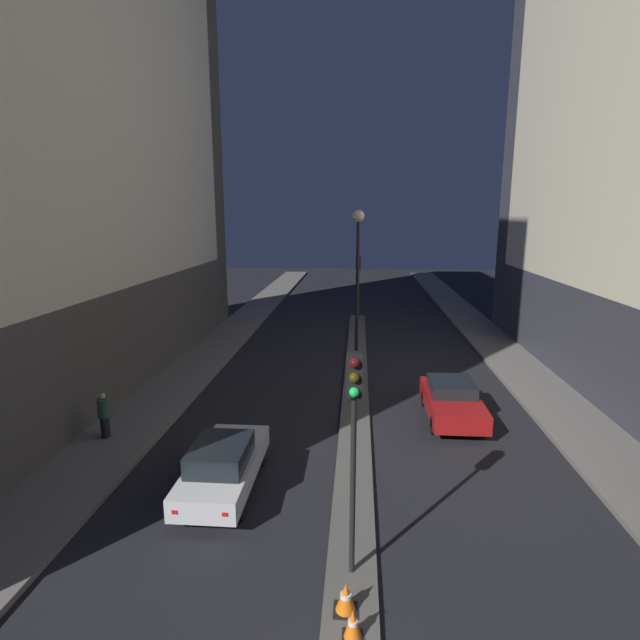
# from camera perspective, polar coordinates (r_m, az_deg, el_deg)

# --- Properties ---
(building_left) EXTENTS (6.01, 30.29, 27.38)m
(building_left) POSITION_cam_1_polar(r_m,az_deg,el_deg) (24.58, -29.34, 24.85)
(building_left) COLOR #4C4742
(building_left) RESTS_ON ground
(median_strip) EXTENTS (1.11, 31.01, 0.11)m
(median_strip) POSITION_cam_1_polar(r_m,az_deg,el_deg) (22.92, 4.12, -7.35)
(median_strip) COLOR #56544F
(median_strip) RESTS_ON ground
(traffic_light_near) EXTENTS (0.32, 0.42, 4.89)m
(traffic_light_near) POSITION_cam_1_polar(r_m,az_deg,el_deg) (10.19, 3.89, -10.92)
(traffic_light_near) COLOR black
(traffic_light_near) RESTS_ON median_strip
(traffic_light_mid) EXTENTS (0.32, 0.42, 4.89)m
(traffic_light_mid) POSITION_cam_1_polar(r_m,az_deg,el_deg) (32.72, 4.36, 5.05)
(traffic_light_mid) COLOR black
(traffic_light_mid) RESTS_ON median_strip
(street_lamp) EXTENTS (0.52, 0.52, 7.70)m
(street_lamp) POSITION_cam_1_polar(r_m,az_deg,el_deg) (22.37, 4.33, 6.15)
(street_lamp) COLOR black
(street_lamp) RESTS_ON median_strip
(traffic_cone_near) EXTENTS (0.39, 0.39, 0.59)m
(traffic_cone_near) POSITION_cam_1_polar(r_m,az_deg,el_deg) (10.56, 3.77, -31.38)
(traffic_cone_near) COLOR black
(traffic_cone_near) RESTS_ON median_strip
(traffic_cone_far) EXTENTS (0.47, 0.47, 0.60)m
(traffic_cone_far) POSITION_cam_1_polar(r_m,az_deg,el_deg) (11.02, 2.95, -29.12)
(traffic_cone_far) COLOR black
(traffic_cone_far) RESTS_ON median_strip
(car_left_lane) EXTENTS (1.76, 4.51, 1.52)m
(car_left_lane) POSITION_cam_1_polar(r_m,az_deg,el_deg) (14.82, -10.97, -15.93)
(car_left_lane) COLOR silver
(car_left_lane) RESTS_ON ground
(car_right_lane) EXTENTS (1.92, 4.29, 1.43)m
(car_right_lane) POSITION_cam_1_polar(r_m,az_deg,el_deg) (19.75, 14.85, -8.87)
(car_right_lane) COLOR maroon
(car_right_lane) RESTS_ON ground
(pedestrian_on_left_sidewalk) EXTENTS (0.40, 0.40, 1.58)m
(pedestrian_on_left_sidewalk) POSITION_cam_1_polar(r_m,az_deg,el_deg) (18.74, -23.44, -9.87)
(pedestrian_on_left_sidewalk) COLOR black
(pedestrian_on_left_sidewalk) RESTS_ON sidewalk_left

